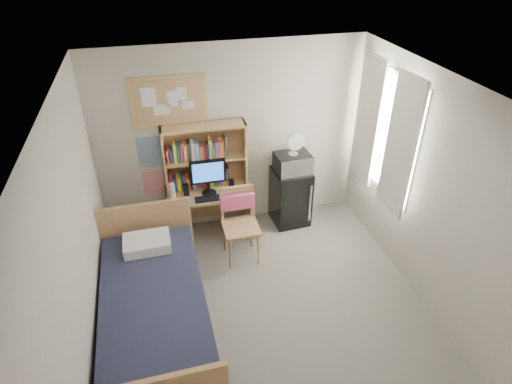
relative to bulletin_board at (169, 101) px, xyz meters
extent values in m
cube|color=gray|center=(0.78, -2.08, -1.93)|extent=(3.60, 4.20, 0.02)
cube|color=white|center=(0.78, -2.08, 0.68)|extent=(3.60, 4.20, 0.02)
cube|color=beige|center=(0.78, 0.02, -0.62)|extent=(3.60, 0.04, 2.60)
cube|color=beige|center=(-1.02, -2.08, -0.62)|extent=(0.04, 4.20, 2.60)
cube|color=beige|center=(2.58, -2.08, -0.62)|extent=(0.04, 4.20, 2.60)
cube|color=white|center=(2.53, -0.88, -0.32)|extent=(0.10, 1.40, 1.70)
cube|color=white|center=(2.50, -1.28, -0.32)|extent=(0.04, 0.55, 1.70)
cube|color=white|center=(2.50, -0.48, -0.32)|extent=(0.04, 0.55, 1.70)
cube|color=tan|center=(0.00, 0.00, 0.00)|extent=(0.94, 0.03, 0.64)
cube|color=#255795|center=(-0.32, 0.01, -0.67)|extent=(0.30, 0.01, 0.42)
cube|color=#DC2642|center=(-0.32, 0.01, -1.14)|extent=(0.28, 0.01, 0.36)
cube|color=tan|center=(0.38, -0.29, -1.56)|extent=(1.16, 0.59, 0.72)
cube|color=tan|center=(0.69, -0.89, -1.42)|extent=(0.50, 0.50, 1.00)
cube|color=black|center=(1.56, -0.25, -1.50)|extent=(0.53, 0.53, 0.85)
cube|color=#1B1D31|center=(-0.46, -1.89, -1.62)|extent=(1.11, 2.18, 0.59)
cube|color=tan|center=(0.38, -0.14, -0.75)|extent=(1.10, 0.29, 0.90)
cube|color=black|center=(0.38, -0.35, -0.95)|extent=(0.46, 0.04, 0.49)
cube|color=black|center=(0.38, -0.49, -1.19)|extent=(0.42, 0.14, 0.02)
cube|color=black|center=(0.08, -0.35, -1.11)|extent=(0.07, 0.07, 0.18)
cube|color=black|center=(0.68, -0.36, -1.12)|extent=(0.07, 0.07, 0.17)
cylinder|color=white|center=(-0.10, -0.39, -1.08)|extent=(0.07, 0.07, 0.24)
cube|color=#F45C86|center=(0.69, -0.69, -1.15)|extent=(0.44, 0.14, 0.21)
cube|color=silver|center=(1.57, -0.27, -0.94)|extent=(0.49, 0.39, 0.27)
cylinder|color=white|center=(1.57, -0.27, -0.65)|extent=(0.26, 0.26, 0.30)
cube|color=white|center=(-0.47, -1.14, -1.26)|extent=(0.54, 0.38, 0.13)
camera|label=1|loc=(-0.19, -5.17, 1.88)|focal=30.00mm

